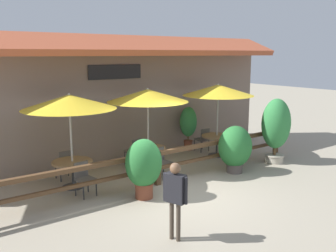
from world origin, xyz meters
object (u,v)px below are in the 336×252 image
object	(u,v)px
dining_table_near	(72,166)
dining_table_middle	(148,152)
chair_far_streetside	(232,146)
potted_plant_tall_tropical	(276,126)
chair_far_wallside	(203,138)
pedestrian	(175,191)
dining_table_far	(217,139)
potted_plant_small_flowering	(144,165)
chair_near_wallside	(65,163)
patio_umbrella_far	(218,90)
patio_umbrella_middle	(148,95)
potted_plant_broad_leaf	(188,124)
chair_middle_streetside	(162,161)
chair_middle_wallside	(134,150)
patio_umbrella_near	(69,102)
potted_plant_corner_fern	(235,148)
chair_near_streetside	(84,177)

from	to	relation	value
dining_table_near	dining_table_middle	xyz separation A→B (m)	(2.50, 0.06, 0.00)
chair_far_streetside	potted_plant_tall_tropical	size ratio (longest dim) A/B	0.40
chair_far_wallside	pedestrian	distance (m)	6.91
dining_table_far	potted_plant_small_flowering	xyz separation A→B (m)	(-4.26, -1.85, 0.26)
chair_near_wallside	patio_umbrella_far	world-z (taller)	patio_umbrella_far
patio_umbrella_middle	dining_table_far	distance (m)	3.40
dining_table_far	potted_plant_broad_leaf	size ratio (longest dim) A/B	0.66
chair_middle_streetside	chair_middle_wallside	distance (m)	1.57
potted_plant_broad_leaf	patio_umbrella_near	bearing A→B (deg)	-165.78
patio_umbrella_near	dining_table_middle	xyz separation A→B (m)	(2.50, 0.06, -1.76)
pedestrian	dining_table_middle	bearing A→B (deg)	-45.52
patio_umbrella_middle	potted_plant_tall_tropical	distance (m)	4.42
potted_plant_broad_leaf	potted_plant_corner_fern	bearing A→B (deg)	-101.32
patio_umbrella_middle	dining_table_far	world-z (taller)	patio_umbrella_middle
dining_table_near	potted_plant_tall_tropical	size ratio (longest dim) A/B	0.51
patio_umbrella_near	dining_table_far	bearing A→B (deg)	0.53
dining_table_far	chair_far_streetside	bearing A→B (deg)	-89.80
pedestrian	chair_near_wallside	bearing A→B (deg)	-14.09
chair_far_wallside	chair_middle_streetside	bearing A→B (deg)	27.99
patio_umbrella_near	chair_far_wallside	xyz separation A→B (m)	(5.42, 0.80, -1.86)
dining_table_near	chair_middle_streetside	xyz separation A→B (m)	(2.46, -0.72, -0.10)
chair_middle_streetside	chair_middle_wallside	world-z (taller)	same
patio_umbrella_far	pedestrian	size ratio (longest dim) A/B	1.65
chair_middle_streetside	dining_table_far	distance (m)	3.05
patio_umbrella_near	chair_near_streetside	size ratio (longest dim) A/B	2.96
potted_plant_corner_fern	potted_plant_tall_tropical	world-z (taller)	potted_plant_tall_tropical
patio_umbrella_near	chair_middle_wallside	distance (m)	3.20
dining_table_middle	potted_plant_small_flowering	size ratio (longest dim) A/B	0.72
dining_table_near	potted_plant_small_flowering	distance (m)	2.15
patio_umbrella_middle	chair_middle_streetside	size ratio (longest dim) A/B	2.96
chair_middle_wallside	chair_far_streetside	bearing A→B (deg)	137.53
patio_umbrella_far	chair_far_wallside	xyz separation A→B (m)	(0.00, 0.75, -1.86)
chair_near_streetside	chair_middle_streetside	xyz separation A→B (m)	(2.46, 0.02, 0.00)
potted_plant_small_flowering	potted_plant_broad_leaf	size ratio (longest dim) A/B	0.93
chair_near_wallside	potted_plant_tall_tropical	bearing A→B (deg)	158.33
chair_near_streetside	chair_far_wallside	bearing A→B (deg)	7.02
patio_umbrella_near	patio_umbrella_middle	xyz separation A→B (m)	(2.50, 0.06, 0.00)
patio_umbrella_far	dining_table_far	size ratio (longest dim) A/B	2.36
patio_umbrella_far	chair_far_streetside	xyz separation A→B (m)	(0.00, -0.75, -1.86)
chair_near_streetside	dining_table_far	size ratio (longest dim) A/B	0.80
dining_table_near	patio_umbrella_far	xyz separation A→B (m)	(5.41, 0.05, 1.76)
chair_near_wallside	chair_middle_streetside	bearing A→B (deg)	148.10
potted_plant_broad_leaf	dining_table_near	bearing A→B (deg)	-165.78
potted_plant_tall_tropical	potted_plant_broad_leaf	size ratio (longest dim) A/B	1.31
chair_middle_streetside	patio_umbrella_far	distance (m)	3.57
patio_umbrella_far	chair_far_streetside	world-z (taller)	patio_umbrella_far
chair_far_wallside	potted_plant_tall_tropical	xyz separation A→B (m)	(0.97, -2.52, 0.75)
chair_far_streetside	potted_plant_corner_fern	xyz separation A→B (m)	(-0.90, -0.98, 0.29)
patio_umbrella_near	potted_plant_broad_leaf	size ratio (longest dim) A/B	1.57
dining_table_far	chair_middle_wallside	bearing A→B (deg)	164.82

